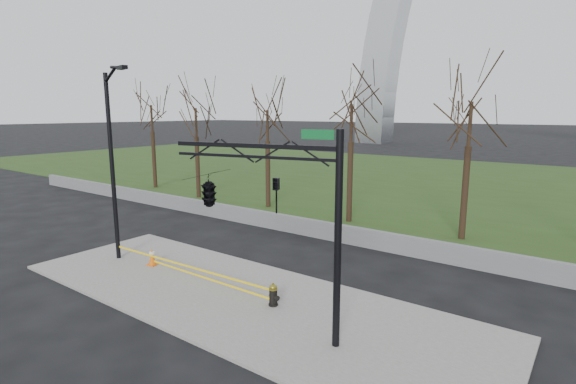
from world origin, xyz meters
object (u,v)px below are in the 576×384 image
Objects in this scene: fire_hydrant at (273,295)px; traffic_signal_mast at (231,192)px; traffic_cone at (152,257)px; street_light at (113,154)px.

traffic_signal_mast is (-0.25, -1.63, 3.68)m from fire_hydrant.
street_light is at bearing -168.28° from traffic_cone.
street_light reaches higher than fire_hydrant.
fire_hydrant reaches higher than traffic_cone.
fire_hydrant is 6.49m from traffic_cone.
traffic_cone is 7.44m from traffic_signal_mast.
street_light is at bearing -162.42° from fire_hydrant.
street_light is 8.12m from traffic_signal_mast.
traffic_cone is at bearing 152.86° from traffic_signal_mast.
fire_hydrant is 1.07× the size of traffic_cone.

